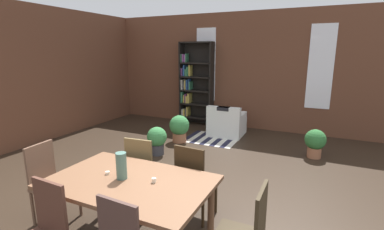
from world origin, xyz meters
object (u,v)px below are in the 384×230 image
Objects in this scene: bookshelf_tall at (194,84)px; potted_plant_corner at (315,142)px; dining_chair_head_left at (50,180)px; armchair_white at (226,124)px; vase_on_table at (121,166)px; dining_table at (130,188)px; potted_plant_window at (179,127)px; potted_plant_by_shelf at (157,139)px; dining_chair_far_right at (194,180)px; dining_chair_far_left at (144,169)px.

potted_plant_corner is at bearing -23.68° from bookshelf_tall.
dining_chair_head_left is 4.34m from armchair_white.
vase_on_table is 3.99m from potted_plant_corner.
dining_table reaches higher than potted_plant_window.
vase_on_table is 4.30m from armchair_white.
dining_table is 2.66× the size of potted_plant_window.
armchair_white is 1.49× the size of potted_plant_corner.
potted_plant_window is at bearing 88.16° from potted_plant_by_shelf.
potted_plant_window is at bearing 109.81° from dining_table.
vase_on_table reaches higher than potted_plant_by_shelf.
armchair_white is 1.24m from potted_plant_window.
dining_chair_far_right is at bearing -113.92° from potted_plant_corner.
dining_chair_far_left reaches higher than armchair_white.
dining_chair_head_left is (-1.18, -0.01, -0.16)m from dining_table.
dining_chair_far_right and dining_chair_far_left have the same top height.
potted_plant_window is (-2.80, -0.26, 0.02)m from potted_plant_corner.
bookshelf_tall reaches higher than dining_chair_head_left.
bookshelf_tall reaches higher than dining_chair_far_right.
potted_plant_by_shelf is (-1.58, 1.68, -0.20)m from dining_chair_far_right.
dining_chair_far_right is at bearing -77.94° from armchair_white.
dining_chair_far_left reaches higher than potted_plant_window.
potted_plant_by_shelf is at bearing 116.80° from dining_table.
dining_chair_far_left is 2.70m from potted_plant_window.
vase_on_table is 0.12× the size of bookshelf_tall.
bookshelf_tall reaches higher than potted_plant_window.
vase_on_table is at bearing 0.32° from dining_chair_head_left.
dining_chair_far_left is 1.70× the size of potted_plant_by_shelf.
vase_on_table is 2.72m from potted_plant_by_shelf.
potted_plant_by_shelf is 0.89m from potted_plant_window.
dining_chair_far_left is 1.00× the size of dining_chair_head_left.
bookshelf_tall is 4.05× the size of potted_plant_by_shelf.
armchair_white is (0.79, 4.26, -0.23)m from dining_chair_head_left.
dining_chair_far_left and dining_chair_head_left have the same top height.
potted_plant_corner is (2.80, 3.57, -0.20)m from dining_chair_head_left.
vase_on_table reaches higher than dining_table.
dining_table reaches higher than potted_plant_by_shelf.
vase_on_table is 5.20m from bookshelf_tall.
bookshelf_tall is at bearing 106.29° from dining_chair_far_left.
dining_table is at bearing -114.36° from potted_plant_corner.
bookshelf_tall is 3.71× the size of potted_plant_window.
bookshelf_tall is 2.71m from potted_plant_by_shelf.
vase_on_table is 0.94m from dining_chair_far_right.
dining_chair_far_left is 3.45m from potted_plant_corner.
potted_plant_by_shelf is (0.38, -2.56, -0.81)m from bookshelf_tall.
dining_chair_far_right reaches higher than dining_table.
dining_chair_head_left is 3.31m from potted_plant_window.
bookshelf_tall is 2.74× the size of armchair_white.
dining_chair_head_left is at bearing -154.31° from dining_chair_far_right.
vase_on_table is at bearing -121.61° from dining_chair_far_right.
potted_plant_by_shelf is 1.01× the size of potted_plant_corner.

